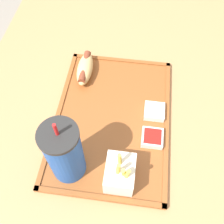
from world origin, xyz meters
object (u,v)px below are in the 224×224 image
soda_cup (64,153)px  fries_carton (120,173)px  sauce_cup_ketchup (152,138)px  hot_dog_far (85,69)px  sauce_cup_mayo (154,111)px

soda_cup → fries_carton: bearing=-94.8°
soda_cup → sauce_cup_ketchup: size_ratio=3.82×
fries_carton → soda_cup: bearing=85.2°
hot_dog_far → fries_carton: fries_carton is taller
soda_cup → hot_dog_far: size_ratio=1.66×
fries_carton → sauce_cup_mayo: bearing=-20.2°
sauce_cup_mayo → sauce_cup_ketchup: (-0.08, 0.00, 0.00)m
sauce_cup_mayo → sauce_cup_ketchup: bearing=178.9°
hot_dog_far → sauce_cup_ketchup: 0.30m
fries_carton → sauce_cup_mayo: (0.20, -0.07, -0.02)m
sauce_cup_mayo → soda_cup: bearing=133.4°
soda_cup → fries_carton: soda_cup is taller
sauce_cup_mayo → fries_carton: bearing=159.8°
hot_dog_far → soda_cup: bearing=-176.4°
soda_cup → sauce_cup_mayo: size_ratio=3.82×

